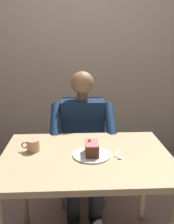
% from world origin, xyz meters
% --- Properties ---
extents(cafe_rear_panel, '(6.40, 0.12, 3.00)m').
position_xyz_m(cafe_rear_panel, '(0.00, -1.80, 1.50)').
color(cafe_rear_panel, '#C6B49A').
rests_on(cafe_rear_panel, ground).
extents(dining_table, '(1.06, 0.78, 0.74)m').
position_xyz_m(dining_table, '(0.00, 0.00, 0.65)').
color(dining_table, tan).
rests_on(dining_table, ground).
extents(chair, '(0.42, 0.42, 0.88)m').
position_xyz_m(chair, '(0.00, -0.73, 0.48)').
color(chair, tan).
rests_on(chair, ground).
extents(seated_person, '(0.53, 0.58, 1.18)m').
position_xyz_m(seated_person, '(0.00, -0.56, 0.61)').
color(seated_person, '#112440').
rests_on(seated_person, ground).
extents(dessert_plate, '(0.24, 0.24, 0.01)m').
position_xyz_m(dessert_plate, '(-0.03, 0.01, 0.74)').
color(dessert_plate, white).
rests_on(dessert_plate, dining_table).
extents(cake_slice, '(0.08, 0.13, 0.10)m').
position_xyz_m(cake_slice, '(-0.03, 0.01, 0.79)').
color(cake_slice, '#5C301B').
rests_on(cake_slice, dessert_plate).
extents(coffee_cup, '(0.12, 0.08, 0.08)m').
position_xyz_m(coffee_cup, '(0.34, -0.08, 0.78)').
color(coffee_cup, tan).
rests_on(coffee_cup, dining_table).
extents(dessert_spoon, '(0.06, 0.14, 0.01)m').
position_xyz_m(dessert_spoon, '(-0.20, 0.03, 0.74)').
color(dessert_spoon, silver).
rests_on(dessert_spoon, dining_table).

